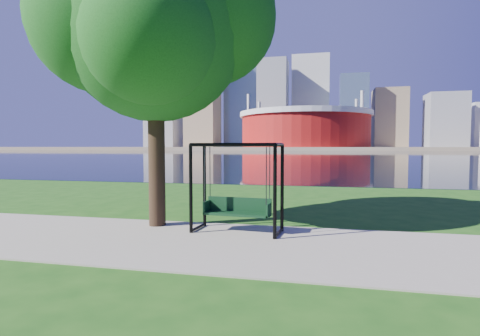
% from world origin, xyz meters
% --- Properties ---
extents(ground, '(900.00, 900.00, 0.00)m').
position_xyz_m(ground, '(0.00, 0.00, 0.00)').
color(ground, '#1E5114').
rests_on(ground, ground).
extents(path, '(120.00, 4.00, 0.03)m').
position_xyz_m(path, '(0.00, -0.50, 0.01)').
color(path, '#9E937F').
rests_on(path, ground).
extents(river, '(900.00, 180.00, 0.02)m').
position_xyz_m(river, '(0.00, 102.00, 0.01)').
color(river, black).
rests_on(river, ground).
extents(far_bank, '(900.00, 228.00, 2.00)m').
position_xyz_m(far_bank, '(0.00, 306.00, 1.00)').
color(far_bank, '#937F60').
rests_on(far_bank, ground).
extents(stadium, '(83.00, 83.00, 32.00)m').
position_xyz_m(stadium, '(-10.00, 235.00, 14.23)').
color(stadium, maroon).
rests_on(stadium, far_bank).
extents(skyline, '(392.00, 66.00, 96.50)m').
position_xyz_m(skyline, '(-4.27, 319.39, 35.89)').
color(skyline, gray).
rests_on(skyline, far_bank).
extents(swing, '(2.23, 1.11, 2.21)m').
position_xyz_m(swing, '(-0.16, 0.63, 1.07)').
color(swing, black).
rests_on(swing, ground).
extents(park_tree, '(6.14, 5.55, 7.63)m').
position_xyz_m(park_tree, '(-2.47, 0.96, 5.30)').
color(park_tree, black).
rests_on(park_tree, ground).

